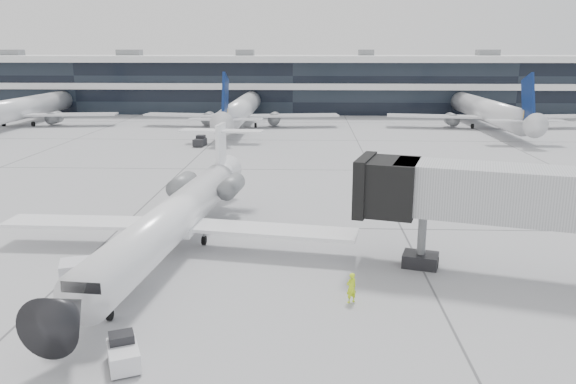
{
  "coord_description": "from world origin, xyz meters",
  "views": [
    {
      "loc": [
        3.45,
        -38.08,
        12.29
      ],
      "look_at": [
        1.92,
        0.12,
        2.6
      ],
      "focal_mm": 35.0,
      "sensor_mm": 36.0,
      "label": 1
    }
  ],
  "objects_px": {
    "ramp_worker": "(351,288)",
    "regional_jet": "(176,216)",
    "baggage_tug": "(123,353)",
    "jet_bridge": "(566,199)",
    "cargo_uld": "(83,280)"
  },
  "relations": [
    {
      "from": "regional_jet",
      "to": "ramp_worker",
      "type": "relative_size",
      "value": 17.95
    },
    {
      "from": "regional_jet",
      "to": "baggage_tug",
      "type": "bearing_deg",
      "value": -80.39
    },
    {
      "from": "baggage_tug",
      "to": "ramp_worker",
      "type": "bearing_deg",
      "value": 9.49
    },
    {
      "from": "jet_bridge",
      "to": "baggage_tug",
      "type": "height_order",
      "value": "jet_bridge"
    },
    {
      "from": "jet_bridge",
      "to": "baggage_tug",
      "type": "distance_m",
      "value": 23.15
    },
    {
      "from": "baggage_tug",
      "to": "cargo_uld",
      "type": "distance_m",
      "value": 7.46
    },
    {
      "from": "regional_jet",
      "to": "cargo_uld",
      "type": "height_order",
      "value": "regional_jet"
    },
    {
      "from": "regional_jet",
      "to": "cargo_uld",
      "type": "bearing_deg",
      "value": -107.58
    },
    {
      "from": "jet_bridge",
      "to": "ramp_worker",
      "type": "height_order",
      "value": "jet_bridge"
    },
    {
      "from": "ramp_worker",
      "to": "baggage_tug",
      "type": "distance_m",
      "value": 11.35
    },
    {
      "from": "ramp_worker",
      "to": "regional_jet",
      "type": "bearing_deg",
      "value": -66.61
    },
    {
      "from": "regional_jet",
      "to": "baggage_tug",
      "type": "height_order",
      "value": "regional_jet"
    },
    {
      "from": "regional_jet",
      "to": "ramp_worker",
      "type": "bearing_deg",
      "value": -29.44
    },
    {
      "from": "jet_bridge",
      "to": "cargo_uld",
      "type": "relative_size",
      "value": 6.92
    },
    {
      "from": "jet_bridge",
      "to": "baggage_tug",
      "type": "bearing_deg",
      "value": -139.64
    }
  ]
}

